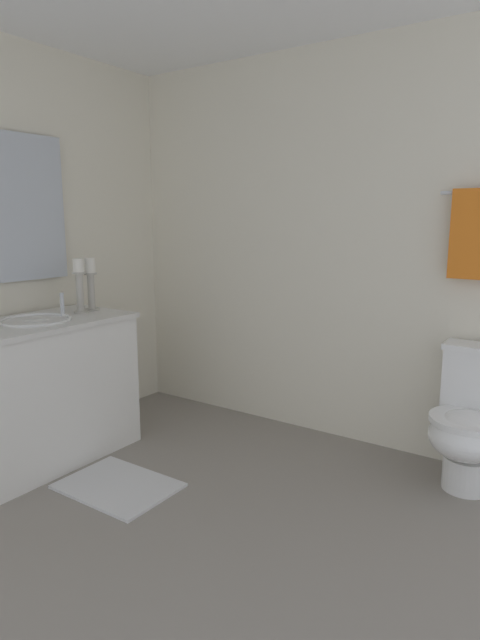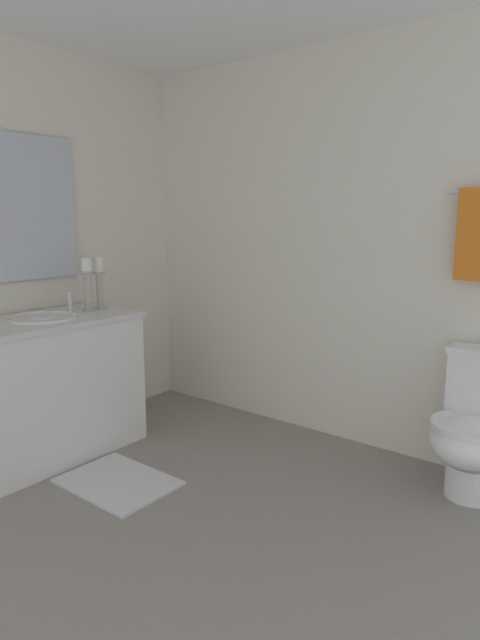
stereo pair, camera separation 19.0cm
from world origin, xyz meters
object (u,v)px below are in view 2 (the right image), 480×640
at_px(candle_holder_tall, 99,281).
at_px(bath_mat, 118,482).
at_px(vanity_cabinet, 47,387).
at_px(candle_holder_short, 88,283).
at_px(mirror, 9,208).
at_px(sink_basin, 43,325).
at_px(toilet, 475,428).

bearing_deg(candle_holder_tall, bath_mat, -33.61).
distance_m(vanity_cabinet, candle_holder_short, 0.68).
bearing_deg(vanity_cabinet, mirror, 179.99).
relative_size(vanity_cabinet, mirror, 1.20).
xyz_separation_m(mirror, candle_holder_short, (0.29, 0.32, -0.46)).
bearing_deg(candle_holder_short, mirror, -132.36).
distance_m(vanity_cabinet, candle_holder_tall, 0.73).
relative_size(sink_basin, mirror, 0.44).
distance_m(candle_holder_short, bath_mat, 1.22).
height_order(candle_holder_tall, candle_holder_short, candle_holder_short).
bearing_deg(vanity_cabinet, candle_holder_short, 88.26).
bearing_deg(bath_mat, candle_holder_short, 152.70).
bearing_deg(sink_basin, toilet, 25.88).
bearing_deg(candle_holder_tall, mirror, -122.24).
relative_size(vanity_cabinet, sink_basin, 2.70).
relative_size(mirror, candle_holder_short, 2.70).
height_order(sink_basin, mirror, mirror).
height_order(mirror, candle_holder_tall, mirror).
bearing_deg(mirror, toilet, 23.26).
xyz_separation_m(sink_basin, toilet, (2.16, 1.05, -0.43)).
distance_m(mirror, candle_holder_short, 0.63).
bearing_deg(sink_basin, bath_mat, -0.09).
distance_m(vanity_cabinet, bath_mat, 0.75).
xyz_separation_m(sink_basin, candle_holder_short, (0.01, 0.32, 0.22)).
xyz_separation_m(vanity_cabinet, mirror, (-0.28, 0.00, 1.05)).
bearing_deg(sink_basin, vanity_cabinet, -90.00).
bearing_deg(candle_holder_short, sink_basin, -91.74).
distance_m(candle_holder_short, toilet, 2.36).
relative_size(candle_holder_short, bath_mat, 0.56).
xyz_separation_m(candle_holder_short, toilet, (2.15, 0.73, -0.65)).
relative_size(mirror, toilet, 1.21).
relative_size(toilet, bath_mat, 1.25).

